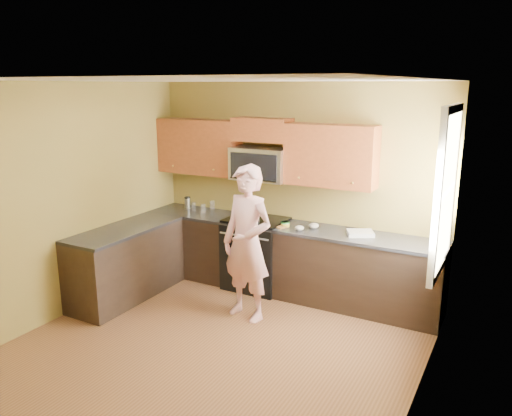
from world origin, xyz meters
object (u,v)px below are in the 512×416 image
Objects in this scene: woman at (247,243)px; frying_pan at (251,223)px; butter_tub at (285,227)px; travel_mug at (188,209)px; stove at (256,253)px; microwave at (261,180)px.

woman is 4.29× the size of frying_pan.
woman is 0.78m from butter_tub.
butter_tub is at bearing 92.39° from woman.
butter_tub is at bearing -5.95° from travel_mug.
woman is 16.25× the size of butter_tub.
stove is 5.32× the size of travel_mug.
frying_pan is at bearing -15.12° from travel_mug.
microwave is (0.00, 0.12, 0.97)m from stove.
microwave is 1.30m from travel_mug.
stove is 1.27m from travel_mug.
travel_mug is at bearing 150.00° from frying_pan.
woman reaches higher than microwave.
woman is at bearing -70.58° from microwave.
microwave is 6.84× the size of butter_tub.
travel_mug is at bearing 174.05° from butter_tub.
travel_mug is at bearing 174.93° from stove.
microwave is 1.16m from woman.
woman is (0.34, -0.84, 0.43)m from stove.
woman is at bearing -98.15° from butter_tub.
butter_tub is at bearing -8.23° from stove.
frying_pan is at bearing 126.52° from woman.
butter_tub is at bearing -22.86° from microwave.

